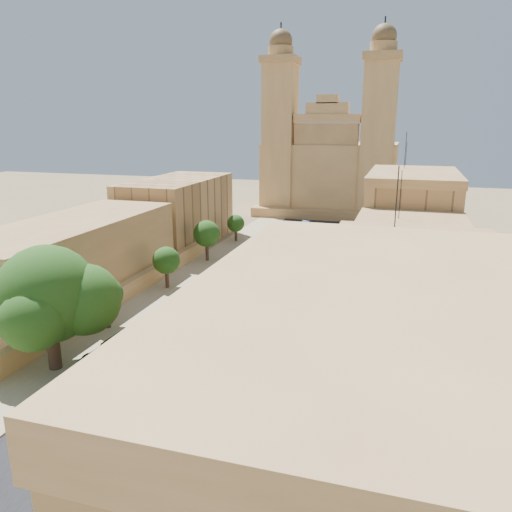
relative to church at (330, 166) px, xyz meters
The scene contains 33 objects.
ground 79.19m from the church, 90.00° to the right, with size 260.00×260.00×0.00m, color #776344.
road_surface 49.54m from the church, 90.00° to the right, with size 14.00×140.00×0.01m, color black.
sidewalk_east 50.44m from the church, 78.94° to the right, with size 5.00×140.00×0.01m, color tan.
sidewalk_west 50.44m from the church, 101.06° to the right, with size 5.00×140.00×0.01m, color tan.
kerb_east 50.02m from the church, 81.81° to the right, with size 0.25×140.00×0.12m, color tan.
kerb_west 50.02m from the church, 98.19° to the right, with size 0.25×140.00×0.12m, color tan.
townhouse_a 83.22m from the church, 78.94° to the right, with size 9.00×14.00×16.40m.
townhouse_b 69.58m from the church, 76.73° to the right, with size 9.00×14.00×14.90m.
townhouse_c 56.00m from the church, 73.43° to the right, with size 9.00×14.00×17.40m.
townhouse_d 42.84m from the church, 68.07° to the right, with size 9.00×14.00×15.90m.
west_wall 60.55m from the church, 102.04° to the right, with size 1.00×40.00×1.80m, color #B1844F.
west_building_low 63.45m from the church, 106.54° to the right, with size 10.00×28.00×8.40m, color #9D7344.
west_building_mid 39.27m from the church, 117.48° to the right, with size 10.00×22.00×10.00m, color tan.
church is the anchor object (origin of this frame).
ficus_tree 75.29m from the church, 97.19° to the right, with size 9.73×8.95×9.73m.
street_tree_a 67.65m from the church, 98.54° to the right, with size 3.12×3.12×4.80m.
street_tree_b 55.88m from the church, 100.38° to the right, with size 3.12×3.12×4.79m.
street_tree_c 44.15m from the church, 103.21° to the right, with size 3.61×3.61×5.56m.
street_tree_d 32.90m from the church, 108.09° to the right, with size 2.74×2.74×4.21m.
streetlamp 91.04m from the church, 85.13° to the right, with size 2.11×0.44×8.22m.
red_truck 70.34m from the church, 90.43° to the right, with size 3.45×6.35×3.53m.
olive_pickup 58.96m from the church, 85.69° to the right, with size 2.65×4.80×1.88m.
bus_green_north 73.24m from the church, 93.15° to the right, with size 2.29×9.80×2.73m, color #16521B.
bus_red_east 71.93m from the church, 85.36° to the right, with size 2.44×10.43×2.91m, color maroon.
bus_cream_east 45.99m from the church, 84.93° to the right, with size 2.01×8.60×2.40m, color beige.
car_blue_a 62.03m from the church, 92.15° to the right, with size 1.66×4.13×1.41m, color teal.
car_white_a 48.95m from the church, 94.04° to the right, with size 1.33×3.81×1.26m, color white.
car_cream 50.38m from the church, 86.88° to the right, with size 1.87×4.05×1.13m, color beige.
car_dkblue 35.54m from the church, 96.05° to the right, with size 1.78×4.37×1.27m, color #191C4C.
car_white_b 44.67m from the church, 86.14° to the right, with size 1.46×3.63×1.24m, color silver.
car_blue_b 19.44m from the church, 94.89° to the right, with size 1.26×3.60×1.19m, color #4885CC.
pedestrian_a 76.26m from the church, 84.32° to the right, with size 0.63×0.42×1.73m, color #2A272B.
pedestrian_c 70.58m from the church, 82.11° to the right, with size 1.16×0.48×1.98m, color #313034.
Camera 1 is at (15.44, -24.92, 18.43)m, focal length 35.00 mm.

